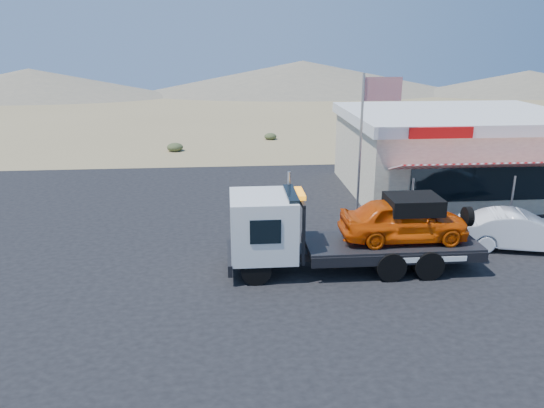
# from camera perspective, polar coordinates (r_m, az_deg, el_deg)

# --- Properties ---
(ground) EXTENTS (120.00, 120.00, 0.00)m
(ground) POSITION_cam_1_polar(r_m,az_deg,el_deg) (17.13, -2.88, -7.74)
(ground) COLOR olive
(ground) RESTS_ON ground
(asphalt_lot) EXTENTS (32.00, 24.00, 0.02)m
(asphalt_lot) POSITION_cam_1_polar(r_m,az_deg,el_deg) (20.03, 2.54, -3.84)
(asphalt_lot) COLOR black
(asphalt_lot) RESTS_ON ground
(tow_truck) EXTENTS (8.02, 2.38, 2.68)m
(tow_truck) POSITION_cam_1_polar(r_m,az_deg,el_deg) (17.25, 8.04, -2.51)
(tow_truck) COLOR black
(tow_truck) RESTS_ON asphalt_lot
(white_sedan) EXTENTS (4.35, 2.40, 1.36)m
(white_sedan) POSITION_cam_1_polar(r_m,az_deg,el_deg) (20.91, 25.10, -2.61)
(white_sedan) COLOR silver
(white_sedan) RESTS_ON asphalt_lot
(jerky_store) EXTENTS (10.40, 9.97, 3.90)m
(jerky_store) POSITION_cam_1_polar(r_m,az_deg,el_deg) (27.33, 18.97, 5.38)
(jerky_store) COLOR #BFAF90
(jerky_store) RESTS_ON asphalt_lot
(flagpole) EXTENTS (1.55, 0.10, 6.00)m
(flagpole) POSITION_cam_1_polar(r_m,az_deg,el_deg) (21.00, 10.18, 7.56)
(flagpole) COLOR #99999E
(flagpole) RESTS_ON asphalt_lot
(distant_hills) EXTENTS (126.00, 48.00, 4.20)m
(distant_hills) POSITION_cam_1_polar(r_m,az_deg,el_deg) (71.44, -12.68, 12.81)
(distant_hills) COLOR #726B59
(distant_hills) RESTS_ON ground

